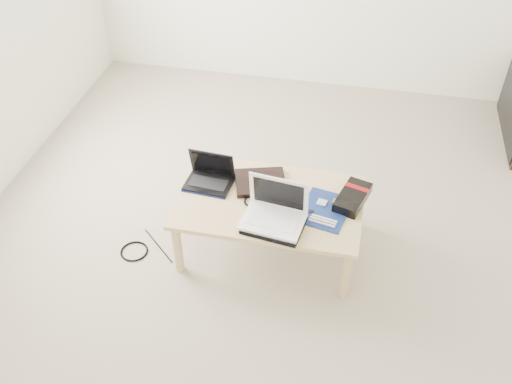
% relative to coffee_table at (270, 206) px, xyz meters
% --- Properties ---
extents(ground, '(4.00, 4.00, 0.00)m').
position_rel_coffee_table_xyz_m(ground, '(0.03, 0.15, -0.35)').
color(ground, '#B0A38E').
rests_on(ground, ground).
extents(coffee_table, '(1.10, 0.70, 0.40)m').
position_rel_coffee_table_xyz_m(coffee_table, '(0.00, 0.00, 0.00)').
color(coffee_table, '#D3B37F').
rests_on(coffee_table, ground).
extents(book, '(0.36, 0.33, 0.03)m').
position_rel_coffee_table_xyz_m(book, '(-0.09, 0.13, 0.06)').
color(book, black).
rests_on(book, coffee_table).
extents(netbook, '(0.30, 0.23, 0.21)m').
position_rel_coffee_table_xyz_m(netbook, '(-0.39, 0.08, 0.09)').
color(netbook, black).
rests_on(netbook, coffee_table).
extents(tablet, '(0.30, 0.25, 0.01)m').
position_rel_coffee_table_xyz_m(tablet, '(0.04, 0.00, 0.06)').
color(tablet, black).
rests_on(tablet, coffee_table).
extents(remote, '(0.09, 0.21, 0.02)m').
position_rel_coffee_table_xyz_m(remote, '(0.12, 0.07, 0.06)').
color(remote, '#BABABE').
rests_on(remote, coffee_table).
extents(neoprene_sleeve, '(0.36, 0.28, 0.02)m').
position_rel_coffee_table_xyz_m(neoprene_sleeve, '(0.06, -0.22, 0.06)').
color(neoprene_sleeve, black).
rests_on(neoprene_sleeve, coffee_table).
extents(white_laptop, '(0.37, 0.29, 0.25)m').
position_rel_coffee_table_xyz_m(white_laptop, '(0.06, -0.17, 0.12)').
color(white_laptop, white).
rests_on(white_laptop, neoprene_sleeve).
extents(motherboard, '(0.33, 0.38, 0.02)m').
position_rel_coffee_table_xyz_m(motherboard, '(0.33, -0.02, 0.05)').
color(motherboard, '#0C1C53').
rests_on(motherboard, coffee_table).
extents(gpu_box, '(0.22, 0.32, 0.06)m').
position_rel_coffee_table_xyz_m(gpu_box, '(0.48, 0.09, 0.08)').
color(gpu_box, black).
rests_on(gpu_box, coffee_table).
extents(cable_coil, '(0.13, 0.13, 0.01)m').
position_rel_coffee_table_xyz_m(cable_coil, '(-0.10, -0.04, 0.05)').
color(cable_coil, black).
rests_on(cable_coil, coffee_table).
extents(floor_cable_coil, '(0.23, 0.23, 0.01)m').
position_rel_coffee_table_xyz_m(floor_cable_coil, '(-0.83, -0.22, -0.35)').
color(floor_cable_coil, black).
rests_on(floor_cable_coil, ground).
extents(floor_cable_trail, '(0.27, 0.25, 0.01)m').
position_rel_coffee_table_xyz_m(floor_cable_trail, '(-0.70, -0.14, -0.35)').
color(floor_cable_trail, black).
rests_on(floor_cable_trail, ground).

